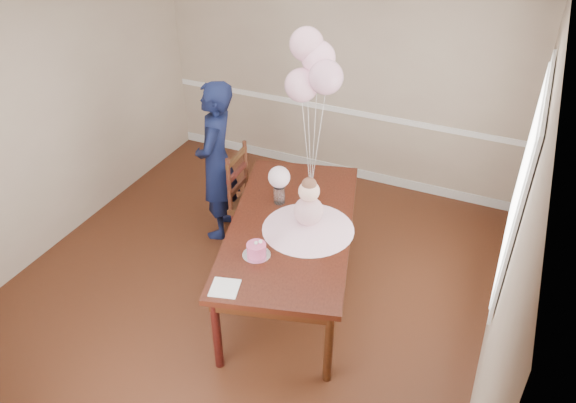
% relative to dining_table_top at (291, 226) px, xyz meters
% --- Properties ---
extents(floor, '(4.50, 5.00, 0.00)m').
position_rel_dining_table_top_xyz_m(floor, '(-0.41, -0.17, -0.79)').
color(floor, '#37190D').
rests_on(floor, ground).
extents(ceiling, '(4.50, 5.00, 0.02)m').
position_rel_dining_table_top_xyz_m(ceiling, '(-0.41, -0.17, 1.91)').
color(ceiling, white).
rests_on(ceiling, wall_back).
extents(wall_back, '(4.50, 0.02, 2.70)m').
position_rel_dining_table_top_xyz_m(wall_back, '(-0.41, 2.33, 0.56)').
color(wall_back, tan).
rests_on(wall_back, floor).
extents(wall_front, '(4.50, 0.02, 2.70)m').
position_rel_dining_table_top_xyz_m(wall_front, '(-0.41, -2.67, 0.56)').
color(wall_front, tan).
rests_on(wall_front, floor).
extents(wall_left, '(0.02, 5.00, 2.70)m').
position_rel_dining_table_top_xyz_m(wall_left, '(-2.66, -0.17, 0.56)').
color(wall_left, tan).
rests_on(wall_left, floor).
extents(wall_right, '(0.02, 5.00, 2.70)m').
position_rel_dining_table_top_xyz_m(wall_right, '(1.84, -0.17, 0.56)').
color(wall_right, tan).
rests_on(wall_right, floor).
extents(chair_rail_trim, '(4.50, 0.02, 0.07)m').
position_rel_dining_table_top_xyz_m(chair_rail_trim, '(-0.41, 2.32, 0.11)').
color(chair_rail_trim, white).
rests_on(chair_rail_trim, wall_back).
extents(baseboard_trim, '(4.50, 0.02, 0.12)m').
position_rel_dining_table_top_xyz_m(baseboard_trim, '(-0.41, 2.32, -0.73)').
color(baseboard_trim, silver).
rests_on(baseboard_trim, floor).
extents(window_frame, '(0.02, 1.66, 1.56)m').
position_rel_dining_table_top_xyz_m(window_frame, '(1.81, 0.33, 0.76)').
color(window_frame, white).
rests_on(window_frame, wall_right).
extents(window_blinds, '(0.01, 1.50, 1.40)m').
position_rel_dining_table_top_xyz_m(window_blinds, '(1.80, 0.33, 0.76)').
color(window_blinds, silver).
rests_on(window_blinds, wall_right).
extents(dining_table_top, '(1.63, 2.39, 0.05)m').
position_rel_dining_table_top_xyz_m(dining_table_top, '(0.00, 0.00, 0.00)').
color(dining_table_top, black).
rests_on(dining_table_top, table_leg_fl).
extents(table_apron, '(1.49, 2.26, 0.11)m').
position_rel_dining_table_top_xyz_m(table_apron, '(0.00, -0.00, -0.08)').
color(table_apron, black).
rests_on(table_apron, table_leg_fl).
extents(table_leg_fl, '(0.09, 0.09, 0.76)m').
position_rel_dining_table_top_xyz_m(table_leg_fl, '(-0.18, -1.09, -0.41)').
color(table_leg_fl, black).
rests_on(table_leg_fl, floor).
extents(table_leg_fr, '(0.09, 0.09, 0.76)m').
position_rel_dining_table_top_xyz_m(table_leg_fr, '(0.71, -0.85, -0.41)').
color(table_leg_fr, black).
rests_on(table_leg_fr, floor).
extents(table_leg_bl, '(0.09, 0.09, 0.76)m').
position_rel_dining_table_top_xyz_m(table_leg_bl, '(-0.71, 0.85, -0.41)').
color(table_leg_bl, black).
rests_on(table_leg_bl, floor).
extents(table_leg_br, '(0.09, 0.09, 0.76)m').
position_rel_dining_table_top_xyz_m(table_leg_br, '(0.18, 1.09, -0.41)').
color(table_leg_br, black).
rests_on(table_leg_br, floor).
extents(baby_skirt, '(1.02, 1.02, 0.11)m').
position_rel_dining_table_top_xyz_m(baby_skirt, '(0.17, -0.01, 0.08)').
color(baby_skirt, '#FAB8D1').
rests_on(baby_skirt, dining_table_top).
extents(baby_torso, '(0.26, 0.26, 0.26)m').
position_rel_dining_table_top_xyz_m(baby_torso, '(0.17, -0.01, 0.22)').
color(baby_torso, pink).
rests_on(baby_torso, baby_skirt).
extents(baby_head, '(0.19, 0.19, 0.19)m').
position_rel_dining_table_top_xyz_m(baby_head, '(0.17, -0.01, 0.43)').
color(baby_head, '#FFC5AF').
rests_on(baby_head, baby_torso).
extents(baby_hair, '(0.13, 0.13, 0.13)m').
position_rel_dining_table_top_xyz_m(baby_hair, '(0.17, -0.01, 0.50)').
color(baby_hair, brown).
rests_on(baby_hair, baby_head).
extents(cake_platter, '(0.29, 0.29, 0.01)m').
position_rel_dining_table_top_xyz_m(cake_platter, '(-0.08, -0.53, 0.03)').
color(cake_platter, silver).
rests_on(cake_platter, dining_table_top).
extents(birthday_cake, '(0.20, 0.20, 0.11)m').
position_rel_dining_table_top_xyz_m(birthday_cake, '(-0.08, -0.53, 0.09)').
color(birthday_cake, '#D8447C').
rests_on(birthday_cake, cake_platter).
extents(cake_flower_a, '(0.03, 0.03, 0.03)m').
position_rel_dining_table_top_xyz_m(cake_flower_a, '(-0.08, -0.53, 0.16)').
color(cake_flower_a, silver).
rests_on(cake_flower_a, birthday_cake).
extents(cake_flower_b, '(0.03, 0.03, 0.03)m').
position_rel_dining_table_top_xyz_m(cake_flower_b, '(-0.06, -0.50, 0.16)').
color(cake_flower_b, white).
rests_on(cake_flower_b, birthday_cake).
extents(rose_vase_near, '(0.13, 0.13, 0.17)m').
position_rel_dining_table_top_xyz_m(rose_vase_near, '(-0.24, 0.27, 0.11)').
color(rose_vase_near, white).
rests_on(rose_vase_near, dining_table_top).
extents(roses_near, '(0.21, 0.21, 0.21)m').
position_rel_dining_table_top_xyz_m(roses_near, '(-0.24, 0.27, 0.31)').
color(roses_near, silver).
rests_on(roses_near, rose_vase_near).
extents(napkin, '(0.27, 0.27, 0.01)m').
position_rel_dining_table_top_xyz_m(napkin, '(-0.13, -1.00, 0.03)').
color(napkin, white).
rests_on(napkin, dining_table_top).
extents(balloon_weight, '(0.05, 0.05, 0.02)m').
position_rel_dining_table_top_xyz_m(balloon_weight, '(-0.05, 0.61, 0.04)').
color(balloon_weight, silver).
rests_on(balloon_weight, dining_table_top).
extents(balloon_a, '(0.31, 0.31, 0.31)m').
position_rel_dining_table_top_xyz_m(balloon_a, '(-0.16, 0.58, 1.12)').
color(balloon_a, '#EDA8C0').
rests_on(balloon_a, balloon_ribbon_a).
extents(balloon_b, '(0.31, 0.31, 0.31)m').
position_rel_dining_table_top_xyz_m(balloon_b, '(0.07, 0.58, 1.23)').
color(balloon_b, '#DF9EB9').
rests_on(balloon_b, balloon_ribbon_b).
extents(balloon_c, '(0.31, 0.31, 0.31)m').
position_rel_dining_table_top_xyz_m(balloon_c, '(-0.06, 0.72, 1.34)').
color(balloon_c, '#FFB4CF').
rests_on(balloon_c, balloon_ribbon_c).
extents(balloon_d, '(0.31, 0.31, 0.31)m').
position_rel_dining_table_top_xyz_m(balloon_d, '(-0.17, 0.71, 1.45)').
color(balloon_d, '#EAA5BA').
rests_on(balloon_d, balloon_ribbon_d).
extents(balloon_ribbon_a, '(0.10, 0.03, 0.91)m').
position_rel_dining_table_top_xyz_m(balloon_ribbon_a, '(-0.10, 0.59, 0.50)').
color(balloon_ribbon_a, white).
rests_on(balloon_ribbon_a, balloon_weight).
extents(balloon_ribbon_b, '(0.12, 0.03, 1.02)m').
position_rel_dining_table_top_xyz_m(balloon_ribbon_b, '(0.01, 0.60, 0.55)').
color(balloon_ribbon_b, white).
rests_on(balloon_ribbon_b, balloon_weight).
extents(balloon_ribbon_c, '(0.01, 0.11, 1.13)m').
position_rel_dining_table_top_xyz_m(balloon_ribbon_c, '(-0.06, 0.66, 0.61)').
color(balloon_ribbon_c, silver).
rests_on(balloon_ribbon_c, balloon_weight).
extents(balloon_ribbon_d, '(0.12, 0.09, 1.24)m').
position_rel_dining_table_top_xyz_m(balloon_ribbon_d, '(-0.11, 0.66, 0.66)').
color(balloon_ribbon_d, white).
rests_on(balloon_ribbon_d, balloon_weight).
extents(dining_chair_seat, '(0.50, 0.50, 0.05)m').
position_rel_dining_table_top_xyz_m(dining_chair_seat, '(-0.64, 0.57, -0.30)').
color(dining_chair_seat, '#351B0E').
rests_on(dining_chair_seat, chair_leg_fl).
extents(chair_leg_fl, '(0.05, 0.05, 0.47)m').
position_rel_dining_table_top_xyz_m(chair_leg_fl, '(-0.82, 0.36, -0.56)').
color(chair_leg_fl, black).
rests_on(chair_leg_fl, floor).
extents(chair_leg_fr, '(0.05, 0.05, 0.47)m').
position_rel_dining_table_top_xyz_m(chair_leg_fr, '(-0.43, 0.38, -0.56)').
color(chair_leg_fr, '#3B1310').
rests_on(chair_leg_fr, floor).
extents(chair_leg_bl, '(0.05, 0.05, 0.47)m').
position_rel_dining_table_top_xyz_m(chair_leg_bl, '(-0.84, 0.75, -0.56)').
color(chair_leg_bl, '#38190F').
rests_on(chair_leg_bl, floor).
extents(chair_leg_br, '(0.05, 0.05, 0.47)m').
position_rel_dining_table_top_xyz_m(chair_leg_br, '(-0.45, 0.77, -0.56)').
color(chair_leg_br, black).
rests_on(chair_leg_br, floor).
extents(chair_back_post_l, '(0.05, 0.05, 0.61)m').
position_rel_dining_table_top_xyz_m(chair_back_post_l, '(-0.84, 0.36, 0.02)').
color(chair_back_post_l, '#38180F').
rests_on(chair_back_post_l, dining_chair_seat).
extents(chair_back_post_r, '(0.05, 0.05, 0.61)m').
position_rel_dining_table_top_xyz_m(chair_back_post_r, '(-0.86, 0.75, 0.02)').
color(chair_back_post_r, '#3D1C10').
rests_on(chair_back_post_r, dining_chair_seat).
extents(chair_slat_low, '(0.05, 0.44, 0.05)m').
position_rel_dining_table_top_xyz_m(chair_slat_low, '(-0.85, 0.56, -0.12)').
color(chair_slat_low, '#3D1A10').
rests_on(chair_slat_low, dining_chair_seat).
extents(chair_slat_mid, '(0.05, 0.44, 0.05)m').
position_rel_dining_table_top_xyz_m(chair_slat_mid, '(-0.85, 0.56, 0.06)').
color(chair_slat_mid, '#3A130F').
rests_on(chair_slat_mid, dining_chair_seat).
extents(chair_slat_top, '(0.05, 0.44, 0.05)m').
position_rel_dining_table_top_xyz_m(chair_slat_top, '(-0.85, 0.56, 0.23)').
color(chair_slat_top, '#3A2110').
rests_on(chair_slat_top, dining_chair_seat).
extents(woman, '(0.58, 0.74, 1.78)m').
position_rel_dining_table_top_xyz_m(woman, '(-1.12, 0.60, 0.10)').
color(woman, black).
rests_on(woman, floor).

